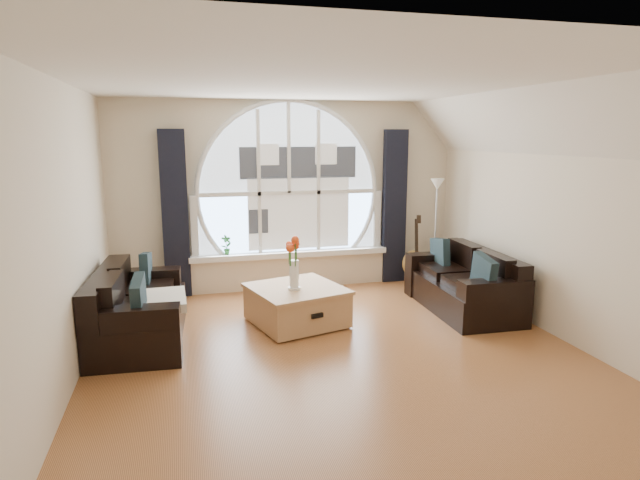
{
  "coord_description": "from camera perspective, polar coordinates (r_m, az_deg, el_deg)",
  "views": [
    {
      "loc": [
        -1.47,
        -4.86,
        2.22
      ],
      "look_at": [
        0.0,
        0.9,
        1.05
      ],
      "focal_mm": 30.06,
      "sensor_mm": 36.0,
      "label": 1
    }
  ],
  "objects": [
    {
      "name": "ground",
      "position": [
        5.54,
        2.36,
        -12.49
      ],
      "size": [
        5.0,
        5.5,
        0.01
      ],
      "primitive_type": "cube",
      "color": "brown",
      "rests_on": "ground"
    },
    {
      "name": "ceiling",
      "position": [
        5.1,
        2.61,
        16.52
      ],
      "size": [
        5.0,
        5.5,
        0.01
      ],
      "primitive_type": "cube",
      "color": "silver",
      "rests_on": "ground"
    },
    {
      "name": "wall_back",
      "position": [
        7.8,
        -3.38,
        4.71
      ],
      "size": [
        5.0,
        0.01,
        2.7
      ],
      "primitive_type": "cube",
      "color": "beige",
      "rests_on": "ground"
    },
    {
      "name": "wall_front",
      "position": [
        2.72,
        19.65,
        -8.23
      ],
      "size": [
        5.0,
        0.01,
        2.7
      ],
      "primitive_type": "cube",
      "color": "beige",
      "rests_on": "ground"
    },
    {
      "name": "wall_left",
      "position": [
        5.04,
        -25.85,
        0.07
      ],
      "size": [
        0.01,
        5.5,
        2.7
      ],
      "primitive_type": "cube",
      "color": "beige",
      "rests_on": "ground"
    },
    {
      "name": "wall_right",
      "position": [
        6.34,
        24.69,
        2.22
      ],
      "size": [
        0.01,
        5.5,
        2.7
      ],
      "primitive_type": "cube",
      "color": "beige",
      "rests_on": "ground"
    },
    {
      "name": "attic_slope",
      "position": [
        6.09,
        23.22,
        11.48
      ],
      "size": [
        0.92,
        5.5,
        0.72
      ],
      "primitive_type": "cube",
      "color": "silver",
      "rests_on": "ground"
    },
    {
      "name": "arched_window",
      "position": [
        7.75,
        -3.36,
        6.71
      ],
      "size": [
        2.6,
        0.06,
        2.15
      ],
      "primitive_type": "cube",
      "color": "silver",
      "rests_on": "wall_back"
    },
    {
      "name": "window_sill",
      "position": [
        7.84,
        -3.17,
        -1.48
      ],
      "size": [
        2.9,
        0.22,
        0.08
      ],
      "primitive_type": "cube",
      "color": "white",
      "rests_on": "wall_back"
    },
    {
      "name": "window_frame",
      "position": [
        7.72,
        -3.32,
        6.69
      ],
      "size": [
        2.76,
        0.08,
        2.15
      ],
      "primitive_type": "cube",
      "color": "white",
      "rests_on": "wall_back"
    },
    {
      "name": "neighbor_house",
      "position": [
        7.77,
        -2.24,
        5.81
      ],
      "size": [
        1.7,
        0.02,
        1.5
      ],
      "primitive_type": "cube",
      "color": "silver",
      "rests_on": "wall_back"
    },
    {
      "name": "curtain_left",
      "position": [
        7.57,
        -15.17,
        2.62
      ],
      "size": [
        0.35,
        0.12,
        2.3
      ],
      "primitive_type": "cube",
      "color": "black",
      "rests_on": "ground"
    },
    {
      "name": "curtain_right",
      "position": [
        8.17,
        7.91,
        3.5
      ],
      "size": [
        0.35,
        0.12,
        2.3
      ],
      "primitive_type": "cube",
      "color": "black",
      "rests_on": "ground"
    },
    {
      "name": "sofa_left",
      "position": [
        6.22,
        -18.69,
        -6.5
      ],
      "size": [
        0.98,
        1.81,
        0.78
      ],
      "primitive_type": "cube",
      "rotation": [
        0.0,
        0.0,
        -0.06
      ],
      "color": "black",
      "rests_on": "ground"
    },
    {
      "name": "sofa_right",
      "position": [
        7.11,
        14.96,
        -4.09
      ],
      "size": [
        0.91,
        1.74,
        0.76
      ],
      "primitive_type": "cube",
      "rotation": [
        0.0,
        0.0,
        -0.03
      ],
      "color": "black",
      "rests_on": "ground"
    },
    {
      "name": "coffee_chest",
      "position": [
        6.41,
        -2.5,
        -6.82
      ],
      "size": [
        1.24,
        1.24,
        0.49
      ],
      "primitive_type": "cube",
      "rotation": [
        0.0,
        0.0,
        0.27
      ],
      "color": "#AE7B4D",
      "rests_on": "ground"
    },
    {
      "name": "throw_blanket",
      "position": [
        5.93,
        -16.79,
        -6.23
      ],
      "size": [
        0.57,
        0.57,
        0.1
      ],
      "primitive_type": "cube",
      "rotation": [
        0.0,
        0.0,
        0.03
      ],
      "color": "silver",
      "rests_on": "sofa_left"
    },
    {
      "name": "vase_flowers",
      "position": [
        6.17,
        -2.79,
        -1.79
      ],
      "size": [
        0.24,
        0.24,
        0.7
      ],
      "primitive_type": "cube",
      "color": "white",
      "rests_on": "coffee_chest"
    },
    {
      "name": "floor_lamp",
      "position": [
        8.04,
        12.17,
        0.71
      ],
      "size": [
        0.24,
        0.24,
        1.6
      ],
      "primitive_type": "cube",
      "color": "#B2B2B2",
      "rests_on": "ground"
    },
    {
      "name": "guitar",
      "position": [
        8.2,
        10.04,
        -0.94
      ],
      "size": [
        0.41,
        0.32,
        1.06
      ],
      "primitive_type": "cube",
      "rotation": [
        0.0,
        0.0,
        -0.24
      ],
      "color": "olive",
      "rests_on": "ground"
    },
    {
      "name": "potted_plant",
      "position": [
        7.68,
        -9.93,
        -0.51
      ],
      "size": [
        0.18,
        0.15,
        0.28
      ],
      "primitive_type": "imported",
      "rotation": [
        0.0,
        0.0,
        0.43
      ],
      "color": "#1E6023",
      "rests_on": "window_sill"
    }
  ]
}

